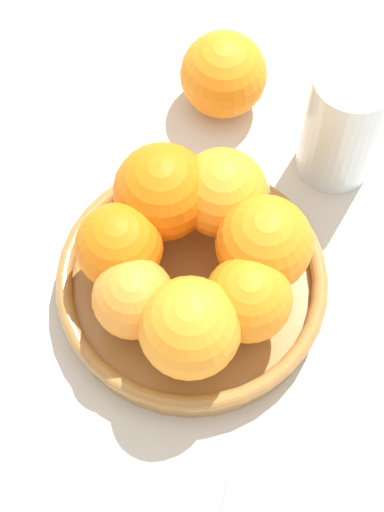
{
  "coord_description": "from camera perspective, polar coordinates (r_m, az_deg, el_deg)",
  "views": [
    {
      "loc": [
        0.01,
        -0.3,
        0.69
      ],
      "look_at": [
        0.0,
        0.0,
        0.07
      ],
      "focal_mm": 60.0,
      "sensor_mm": 36.0,
      "label": 1
    }
  ],
  "objects": [
    {
      "name": "fruit_bowl",
      "position": [
        0.74,
        0.0,
        -1.88
      ],
      "size": [
        0.23,
        0.23,
        0.04
      ],
      "color": "#A57238",
      "rests_on": "ground_plane"
    },
    {
      "name": "orange_pile",
      "position": [
        0.69,
        0.22,
        0.28
      ],
      "size": [
        0.19,
        0.2,
        0.08
      ],
      "color": "orange",
      "rests_on": "fruit_bowl"
    },
    {
      "name": "drinking_glass",
      "position": [
        0.78,
        10.04,
        8.69
      ],
      "size": [
        0.07,
        0.07,
        0.13
      ],
      "primitive_type": "cylinder",
      "color": "silver",
      "rests_on": "ground_plane"
    },
    {
      "name": "stray_orange",
      "position": [
        0.83,
        2.11,
        12.0
      ],
      "size": [
        0.08,
        0.08,
        0.08
      ],
      "primitive_type": "sphere",
      "color": "orange",
      "rests_on": "ground_plane"
    },
    {
      "name": "ground_plane",
      "position": [
        0.76,
        0.0,
        -2.44
      ],
      "size": [
        4.0,
        4.0,
        0.0
      ],
      "primitive_type": "plane",
      "color": "beige"
    }
  ]
}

